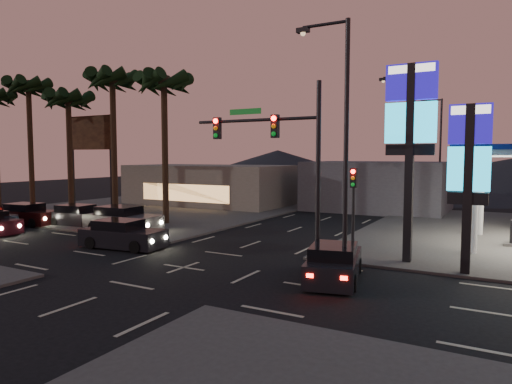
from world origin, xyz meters
The scene contains 23 objects.
ground centered at (0.00, 0.00, 0.00)m, with size 140.00×140.00×0.00m, color black.
corner_lot_nw centered at (-16.00, 16.00, 0.06)m, with size 24.00×24.00×0.12m, color #47443F.
pylon_sign_tall centered at (8.50, 5.50, 6.39)m, with size 2.20×0.35×9.00m.
pylon_sign_short centered at (11.00, 4.50, 4.66)m, with size 1.60×0.35×7.00m.
traffic_signal_mast centered at (3.76, 1.99, 5.23)m, with size 6.10×0.39×8.00m.
pedestal_signal centered at (5.50, 6.98, 2.92)m, with size 0.32×0.39×4.30m.
streetlight_near centered at (6.79, 1.00, 5.72)m, with size 2.14×0.25×10.00m.
streetlight_mid centered at (6.79, 14.00, 5.72)m, with size 2.14×0.25×10.00m.
streetlight_far centered at (6.79, 28.00, 5.72)m, with size 2.14×0.25×10.00m.
palm_a centered at (-9.00, 9.50, 9.43)m, with size 4.41×4.41×10.86m.
palm_b centered at (-14.00, 9.50, 9.97)m, with size 4.41×4.41×11.46m.
palm_c centered at (-19.00, 9.50, 8.88)m, with size 4.41×4.41×10.26m.
palm_d centered at (-24.00, 9.50, 10.15)m, with size 4.41×4.41×11.66m.
billboard centered at (-20.50, 13.00, 6.33)m, with size 6.00×0.30×8.50m.
building_far_west centered at (-14.00, 22.00, 2.00)m, with size 16.00×8.00×4.00m, color #726B5B.
building_far_mid centered at (2.00, 26.00, 2.20)m, with size 12.00×9.00×4.40m, color #4C4C51.
hill_left centered at (-25.00, 60.00, 3.00)m, with size 40.00×40.00×6.00m, color black.
hill_center centered at (0.00, 60.00, 2.00)m, with size 60.00×60.00×4.00m, color black.
car_lane_a_front centered at (-5.57, 1.87, 0.70)m, with size 4.78×2.40×1.51m.
car_lane_b_front centered at (-9.39, 5.65, 0.78)m, with size 5.25×2.46×1.67m.
car_lane_b_mid centered at (-13.94, 5.97, 0.70)m, with size 4.76×2.41×1.50m.
car_lane_b_rear centered at (-17.68, 4.62, 0.71)m, with size 4.87×2.47×1.53m.
suv_station centered at (6.52, 1.20, 0.68)m, with size 2.74×4.66×1.46m.
Camera 1 is at (12.40, -15.77, 4.92)m, focal length 32.00 mm.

